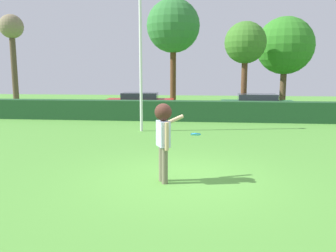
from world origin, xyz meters
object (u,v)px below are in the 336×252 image
(frisbee, at_px, (196,134))
(parked_car_red, at_px, (140,102))
(person, at_px, (164,131))
(parked_car_green, at_px, (257,104))
(lamppost, at_px, (141,47))
(birch_tree, at_px, (285,46))
(willow_tree, at_px, (173,27))
(maple_tree, at_px, (245,44))
(bare_elm_tree, at_px, (12,33))

(frisbee, distance_m, parked_car_red, 14.17)
(frisbee, bearing_deg, person, -179.46)
(parked_car_red, xyz_separation_m, parked_car_green, (7.11, -0.61, 0.00))
(lamppost, height_order, birch_tree, lamppost)
(parked_car_red, distance_m, willow_tree, 6.07)
(frisbee, height_order, parked_car_green, parked_car_green)
(parked_car_green, bearing_deg, person, -106.96)
(parked_car_red, height_order, willow_tree, willow_tree)
(parked_car_green, bearing_deg, maple_tree, 110.99)
(frisbee, relative_size, bare_elm_tree, 0.03)
(willow_tree, bearing_deg, parked_car_red, -120.65)
(person, bearing_deg, bare_elm_tree, 128.26)
(birch_tree, bearing_deg, person, -110.16)
(parked_car_red, height_order, birch_tree, birch_tree)
(parked_car_green, distance_m, willow_tree, 8.12)
(frisbee, distance_m, birch_tree, 18.40)
(birch_tree, bearing_deg, parked_car_red, -159.13)
(birch_tree, height_order, maple_tree, birch_tree)
(person, distance_m, parked_car_green, 13.62)
(person, bearing_deg, maple_tree, 77.08)
(person, distance_m, maple_tree, 15.31)
(bare_elm_tree, height_order, maple_tree, bare_elm_tree)
(frisbee, height_order, lamppost, lamppost)
(parked_car_red, relative_size, maple_tree, 0.77)
(parked_car_red, distance_m, birch_tree, 10.76)
(maple_tree, bearing_deg, person, -102.92)
(birch_tree, bearing_deg, lamppost, -127.81)
(parked_car_green, xyz_separation_m, birch_tree, (2.36, 4.22, 3.60))
(parked_car_green, relative_size, birch_tree, 0.68)
(person, xyz_separation_m, parked_car_green, (3.97, 13.02, -0.51))
(parked_car_green, bearing_deg, birch_tree, 60.83)
(lamppost, relative_size, parked_car_red, 1.49)
(frisbee, height_order, willow_tree, willow_tree)
(person, relative_size, birch_tree, 0.29)
(person, height_order, lamppost, lamppost)
(parked_car_red, relative_size, birch_tree, 0.69)
(lamppost, relative_size, parked_car_green, 1.50)
(lamppost, height_order, willow_tree, willow_tree)
(willow_tree, bearing_deg, maple_tree, -23.53)
(birch_tree, bearing_deg, frisbee, -108.03)
(parked_car_green, relative_size, willow_tree, 0.57)
(parked_car_green, height_order, bare_elm_tree, bare_elm_tree)
(parked_car_red, height_order, maple_tree, maple_tree)
(parked_car_red, height_order, parked_car_green, same)
(person, relative_size, parked_car_green, 0.42)
(person, relative_size, maple_tree, 0.32)
(bare_elm_tree, relative_size, willow_tree, 0.88)
(person, bearing_deg, lamppost, 104.67)
(frisbee, bearing_deg, parked_car_red, 105.83)
(birch_tree, height_order, willow_tree, willow_tree)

